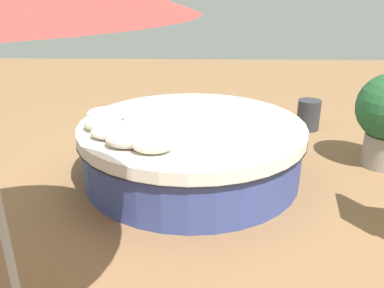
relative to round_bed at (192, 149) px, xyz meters
The scene contains 8 objects.
ground_plane 0.35m from the round_bed, ahead, with size 16.00×16.00×0.00m, color olive.
round_bed is the anchor object (origin of this frame).
throw_pillow_0 1.11m from the round_bed, behind, with size 0.48×0.30×0.16m, color white.
throw_pillow_1 1.11m from the round_bed, 165.92° to the right, with size 0.42×0.39×0.17m, color beige.
throw_pillow_2 1.06m from the round_bed, 148.04° to the right, with size 0.46×0.32×0.15m, color beige.
throw_pillow_3 1.06m from the round_bed, 130.15° to the right, with size 0.44×0.32×0.16m, color beige.
throw_pillow_4 1.04m from the round_bed, 112.27° to the right, with size 0.41×0.29×0.16m, color beige.
side_table 2.50m from the round_bed, 42.61° to the left, with size 0.36×0.36×0.49m, color #333338.
Camera 1 is at (0.12, -4.39, 2.21)m, focal length 36.71 mm.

